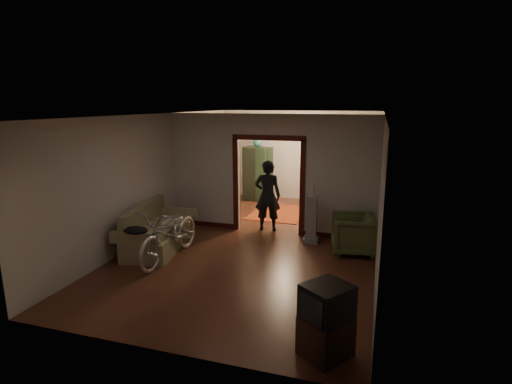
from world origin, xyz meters
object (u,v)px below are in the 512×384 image
at_px(bicycle, 170,233).
at_px(person, 268,196).
at_px(locker, 258,174).
at_px(armchair, 354,234).
at_px(desk, 332,192).
at_px(sofa, 159,227).

distance_m(bicycle, person, 2.71).
bearing_deg(locker, bicycle, -74.91).
distance_m(bicycle, locker, 5.21).
bearing_deg(armchair, locker, -148.80).
bearing_deg(locker, desk, 21.30).
height_order(locker, desk, locker).
xyz_separation_m(bicycle, locker, (0.22, 5.20, 0.31)).
relative_size(armchair, locker, 0.52).
relative_size(bicycle, desk, 2.02).
bearing_deg(sofa, person, 34.89).
bearing_deg(armchair, desk, -176.73).
bearing_deg(sofa, desk, 48.02).
distance_m(bicycle, armchair, 3.72).
height_order(sofa, locker, locker).
xyz_separation_m(sofa, desk, (3.10, 4.86, -0.09)).
bearing_deg(bicycle, sofa, 139.50).
relative_size(person, desk, 1.70).
height_order(bicycle, person, person).
bearing_deg(locker, armchair, -32.03).
relative_size(armchair, person, 0.51).
relative_size(armchair, desk, 0.87).
bearing_deg(sofa, locker, 71.36).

